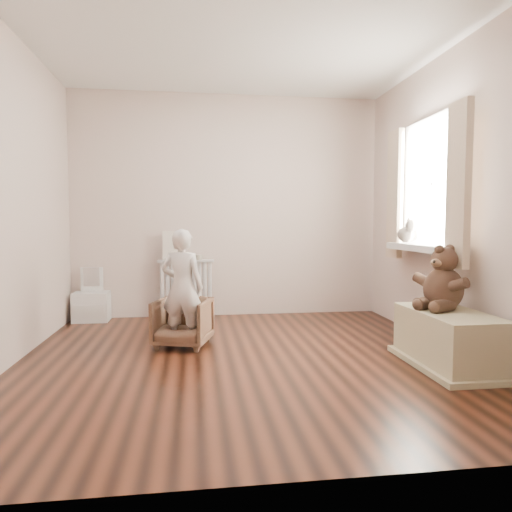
{
  "coord_description": "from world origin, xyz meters",
  "views": [
    {
      "loc": [
        -0.4,
        -3.61,
        1.09
      ],
      "look_at": [
        0.15,
        0.45,
        0.8
      ],
      "focal_mm": 32.0,
      "sensor_mm": 36.0,
      "label": 1
    }
  ],
  "objects": [
    {
      "name": "floor",
      "position": [
        0.0,
        0.0,
        0.0
      ],
      "size": [
        3.6,
        3.6,
        0.01
      ],
      "primitive_type": "cube",
      "color": "black",
      "rests_on": "ground"
    },
    {
      "name": "ceiling",
      "position": [
        0.0,
        0.0,
        2.6
      ],
      "size": [
        3.6,
        3.6,
        0.01
      ],
      "primitive_type": "cube",
      "color": "white",
      "rests_on": "ground"
    },
    {
      "name": "back_wall",
      "position": [
        0.0,
        1.8,
        1.3
      ],
      "size": [
        3.6,
        0.02,
        2.6
      ],
      "primitive_type": "cube",
      "color": "beige",
      "rests_on": "ground"
    },
    {
      "name": "front_wall",
      "position": [
        0.0,
        -1.8,
        1.3
      ],
      "size": [
        3.6,
        0.02,
        2.6
      ],
      "primitive_type": "cube",
      "color": "beige",
      "rests_on": "ground"
    },
    {
      "name": "left_wall",
      "position": [
        -1.8,
        0.0,
        1.3
      ],
      "size": [
        0.02,
        3.6,
        2.6
      ],
      "primitive_type": "cube",
      "color": "beige",
      "rests_on": "ground"
    },
    {
      "name": "right_wall",
      "position": [
        1.8,
        0.0,
        1.3
      ],
      "size": [
        0.02,
        3.6,
        2.6
      ],
      "primitive_type": "cube",
      "color": "beige",
      "rests_on": "ground"
    },
    {
      "name": "window",
      "position": [
        1.76,
        0.3,
        1.45
      ],
      "size": [
        0.03,
        0.9,
        1.1
      ],
      "primitive_type": "cube",
      "color": "white",
      "rests_on": "right_wall"
    },
    {
      "name": "window_sill",
      "position": [
        1.67,
        0.3,
        0.87
      ],
      "size": [
        0.22,
        1.1,
        0.06
      ],
      "primitive_type": "cube",
      "color": "silver",
      "rests_on": "right_wall"
    },
    {
      "name": "curtain_left",
      "position": [
        1.65,
        -0.27,
        1.39
      ],
      "size": [
        0.06,
        0.26,
        1.3
      ],
      "primitive_type": "cube",
      "color": "beige",
      "rests_on": "right_wall"
    },
    {
      "name": "curtain_right",
      "position": [
        1.65,
        0.87,
        1.39
      ],
      "size": [
        0.06,
        0.26,
        1.3
      ],
      "primitive_type": "cube",
      "color": "beige",
      "rests_on": "right_wall"
    },
    {
      "name": "radiator",
      "position": [
        -0.5,
        1.68,
        0.39
      ],
      "size": [
        0.64,
        0.12,
        0.68
      ],
      "primitive_type": "cube",
      "color": "silver",
      "rests_on": "floor"
    },
    {
      "name": "paper_doll",
      "position": [
        -0.66,
        1.68,
        0.84
      ],
      "size": [
        0.2,
        0.02,
        0.33
      ],
      "primitive_type": "cube",
      "color": "beige",
      "rests_on": "radiator"
    },
    {
      "name": "tin_a",
      "position": [
        -0.36,
        1.68,
        0.71
      ],
      "size": [
        0.1,
        0.1,
        0.06
      ],
      "primitive_type": "cylinder",
      "color": "#A59E8C",
      "rests_on": "radiator"
    },
    {
      "name": "toy_vanity",
      "position": [
        -1.55,
        1.65,
        0.28
      ],
      "size": [
        0.38,
        0.27,
        0.6
      ],
      "primitive_type": "cube",
      "color": "silver",
      "rests_on": "floor"
    },
    {
      "name": "armchair",
      "position": [
        -0.51,
        0.45,
        0.21
      ],
      "size": [
        0.58,
        0.58,
        0.43
      ],
      "primitive_type": "imported",
      "rotation": [
        0.0,
        0.0,
        -0.3
      ],
      "color": "brown",
      "rests_on": "floor"
    },
    {
      "name": "child",
      "position": [
        -0.51,
        0.4,
        0.53
      ],
      "size": [
        0.43,
        0.35,
        1.03
      ],
      "primitive_type": "imported",
      "rotation": [
        0.0,
        0.0,
        2.84
      ],
      "color": "silver",
      "rests_on": "armchair"
    },
    {
      "name": "toy_bench",
      "position": [
        1.52,
        -0.42,
        0.2
      ],
      "size": [
        0.47,
        0.9,
        0.42
      ],
      "primitive_type": "cube",
      "color": "#C3BB91",
      "rests_on": "floor"
    },
    {
      "name": "teddy_bear",
      "position": [
        1.53,
        -0.31,
        0.67
      ],
      "size": [
        0.5,
        0.45,
        0.5
      ],
      "primitive_type": null,
      "rotation": [
        0.0,
        0.0,
        0.43
      ],
      "color": "#342117",
      "rests_on": "toy_bench"
    },
    {
      "name": "plush_cat",
      "position": [
        1.66,
        0.6,
        1.0
      ],
      "size": [
        0.26,
        0.32,
        0.24
      ],
      "primitive_type": null,
      "rotation": [
        0.0,
        0.0,
        0.37
      ],
      "color": "gray",
      "rests_on": "window_sill"
    }
  ]
}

